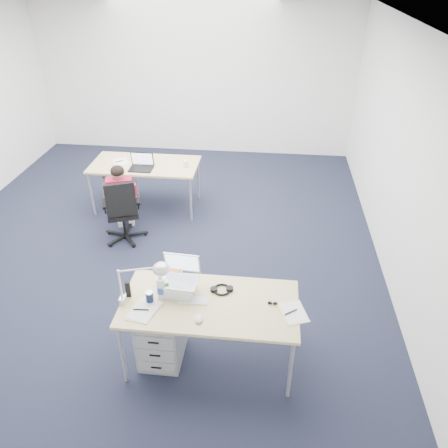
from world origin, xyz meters
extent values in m
plane|color=black|center=(0.00, 0.00, 0.00)|extent=(7.00, 7.00, 0.00)
cube|color=white|center=(0.00, 3.50, 1.40)|extent=(6.00, 0.02, 2.80)
cube|color=white|center=(3.00, 0.00, 1.40)|extent=(0.02, 7.00, 2.80)
cube|color=white|center=(0.00, 0.00, 2.80)|extent=(6.00, 7.00, 0.01)
cube|color=tan|center=(1.04, -1.82, 0.71)|extent=(1.60, 0.80, 0.03)
cylinder|color=#B7BABC|center=(0.29, -2.17, 0.35)|extent=(0.04, 0.04, 0.70)
cylinder|color=#B7BABC|center=(1.79, -2.17, 0.35)|extent=(0.04, 0.04, 0.70)
cylinder|color=#B7BABC|center=(0.29, -1.47, 0.35)|extent=(0.04, 0.04, 0.70)
cylinder|color=#B7BABC|center=(1.79, -1.47, 0.35)|extent=(0.04, 0.04, 0.70)
cube|color=tan|center=(-0.36, 1.10, 0.71)|extent=(1.60, 0.80, 0.03)
cylinder|color=#B7BABC|center=(-1.11, 0.75, 0.35)|extent=(0.04, 0.04, 0.70)
cylinder|color=#B7BABC|center=(0.39, 0.75, 0.35)|extent=(0.04, 0.04, 0.70)
cylinder|color=#B7BABC|center=(-1.11, 1.45, 0.35)|extent=(0.04, 0.04, 0.70)
cylinder|color=#B7BABC|center=(0.39, 1.45, 0.35)|extent=(0.04, 0.04, 0.70)
cylinder|color=black|center=(-0.45, 0.18, 0.23)|extent=(0.04, 0.04, 0.37)
cube|color=black|center=(-0.45, 0.18, 0.42)|extent=(0.52, 0.52, 0.06)
cube|color=black|center=(-0.38, -0.01, 0.72)|extent=(0.38, 0.18, 0.46)
cube|color=#A61737|center=(-0.45, 0.19, 0.69)|extent=(0.37, 0.26, 0.46)
sphere|color=tan|center=(-0.45, 0.19, 1.01)|extent=(0.18, 0.18, 0.18)
cube|color=#9C9FA1|center=(0.56, -1.83, 0.28)|extent=(0.40, 0.50, 0.55)
cube|color=#9C9FA1|center=(-0.80, 1.15, 0.28)|extent=(0.40, 0.50, 0.55)
cube|color=white|center=(0.89, -1.81, 0.74)|extent=(0.26, 0.11, 0.01)
ellipsoid|color=white|center=(0.97, -2.05, 0.75)|extent=(0.07, 0.11, 0.04)
cylinder|color=#121B38|center=(0.50, -1.87, 0.79)|extent=(0.09, 0.09, 0.11)
cylinder|color=silver|center=(0.59, -1.80, 0.85)|extent=(0.10, 0.10, 0.25)
cube|color=silver|center=(0.61, -1.47, 0.77)|extent=(0.21, 0.17, 0.09)
cube|color=black|center=(0.29, -1.82, 0.81)|extent=(0.05, 0.03, 0.16)
cube|color=#E1DF82|center=(0.47, -2.00, 0.73)|extent=(0.27, 0.34, 0.01)
cube|color=#E1DF82|center=(1.78, -1.88, 0.73)|extent=(0.28, 0.33, 0.01)
cylinder|color=white|center=(0.27, 1.05, 0.78)|extent=(0.09, 0.09, 0.10)
cube|color=white|center=(-0.74, 1.11, 0.73)|extent=(0.31, 0.34, 0.01)
camera|label=1|loc=(1.50, -4.76, 3.41)|focal=35.00mm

